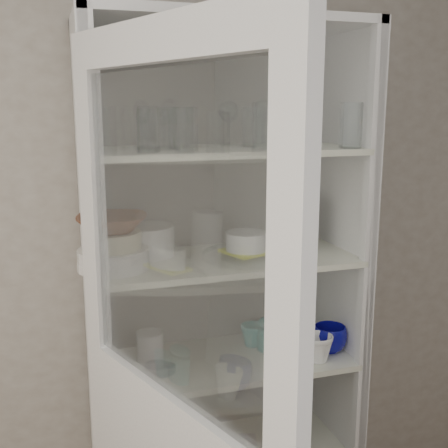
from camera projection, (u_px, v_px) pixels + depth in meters
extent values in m
cube|color=gray|center=(158.00, 237.00, 2.21)|extent=(3.60, 0.02, 2.60)
cube|color=silver|center=(93.00, 325.00, 1.97)|extent=(0.03, 0.45, 2.10)
cube|color=silver|center=(339.00, 297.00, 2.26)|extent=(0.03, 0.45, 2.10)
cube|color=gray|center=(209.00, 293.00, 2.31)|extent=(1.00, 0.03, 2.10)
cube|color=silver|center=(224.00, 22.00, 1.90)|extent=(1.00, 0.45, 0.03)
cube|color=silver|center=(225.00, 361.00, 2.14)|extent=(0.94, 0.42, 0.02)
cube|color=silver|center=(225.00, 260.00, 2.06)|extent=(0.94, 0.42, 0.02)
cube|color=silver|center=(225.00, 151.00, 1.98)|extent=(0.94, 0.42, 0.02)
cube|color=silver|center=(164.00, 38.00, 1.22)|extent=(0.35, 0.86, 0.10)
cube|color=silver|center=(93.00, 213.00, 1.63)|extent=(0.07, 0.10, 0.80)
cube|color=silver|center=(290.00, 280.00, 1.00)|extent=(0.07, 0.10, 0.80)
cube|color=silver|center=(168.00, 239.00, 1.32)|extent=(0.26, 0.68, 0.78)
cylinder|color=silver|center=(147.00, 131.00, 1.74)|extent=(0.09, 0.09, 0.13)
cylinder|color=silver|center=(187.00, 129.00, 1.79)|extent=(0.09, 0.09, 0.14)
cylinder|color=silver|center=(149.00, 130.00, 1.76)|extent=(0.07, 0.07, 0.14)
cylinder|color=silver|center=(263.00, 128.00, 1.89)|extent=(0.07, 0.07, 0.14)
cylinder|color=silver|center=(301.00, 129.00, 1.94)|extent=(0.09, 0.09, 0.13)
cylinder|color=silver|center=(307.00, 130.00, 1.95)|extent=(0.08, 0.08, 0.13)
cylinder|color=silver|center=(351.00, 125.00, 1.94)|extent=(0.10, 0.10, 0.16)
cylinder|color=silver|center=(148.00, 128.00, 1.88)|extent=(0.09, 0.09, 0.15)
cylinder|color=silver|center=(178.00, 128.00, 1.91)|extent=(0.08, 0.08, 0.14)
cylinder|color=silver|center=(166.00, 128.00, 1.89)|extent=(0.08, 0.08, 0.14)
cylinder|color=silver|center=(252.00, 127.00, 2.02)|extent=(0.08, 0.08, 0.14)
cylinder|color=white|center=(114.00, 259.00, 1.91)|extent=(0.24, 0.24, 0.07)
cylinder|color=white|center=(146.00, 240.00, 2.08)|extent=(0.21, 0.21, 0.11)
cylinder|color=beige|center=(113.00, 240.00, 1.89)|extent=(0.24, 0.24, 0.06)
imported|color=brown|center=(112.00, 223.00, 1.88)|extent=(0.27, 0.27, 0.06)
cylinder|color=silver|center=(247.00, 255.00, 2.05)|extent=(0.37, 0.37, 0.02)
cube|color=yellow|center=(247.00, 251.00, 2.05)|extent=(0.19, 0.19, 0.01)
cylinder|color=white|center=(247.00, 241.00, 2.04)|extent=(0.17, 0.17, 0.07)
cylinder|color=#BCBCBC|center=(298.00, 225.00, 2.14)|extent=(0.12, 0.12, 0.20)
imported|color=navy|center=(330.00, 339.00, 2.19)|extent=(0.15, 0.15, 0.10)
imported|color=teal|center=(253.00, 335.00, 2.25)|extent=(0.12, 0.12, 0.09)
imported|color=white|center=(318.00, 348.00, 2.11)|extent=(0.12, 0.12, 0.10)
cylinder|color=teal|center=(270.00, 338.00, 2.21)|extent=(0.09, 0.09, 0.09)
ellipsoid|color=teal|center=(270.00, 324.00, 2.20)|extent=(0.09, 0.09, 0.02)
cylinder|color=#AAACBA|center=(157.00, 369.00, 2.01)|extent=(0.09, 0.09, 0.04)
cylinder|color=white|center=(150.00, 347.00, 2.10)|extent=(0.13, 0.13, 0.12)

